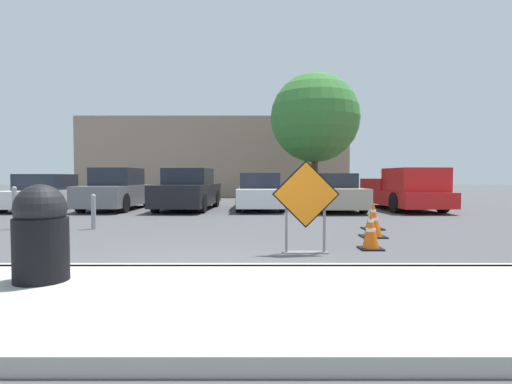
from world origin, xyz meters
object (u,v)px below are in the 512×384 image
object	(u,v)px
traffic_cone_third	(373,217)
parked_car_second	(117,191)
traffic_cone_nearest	(371,230)
parked_car_nearest	(46,193)
bollard_second	(15,207)
pickup_truck	(405,191)
bollard_nearest	(94,211)
road_closed_sign	(306,202)
trash_bin	(41,233)
traffic_cone_second	(373,220)
parked_car_fourth	(260,192)
parked_car_third	(188,191)
parked_car_fifth	(332,193)

from	to	relation	value
traffic_cone_third	parked_car_second	world-z (taller)	parked_car_second
traffic_cone_nearest	parked_car_nearest	bearing A→B (deg)	140.20
traffic_cone_third	bollard_second	xyz separation A→B (m)	(-8.79, 0.03, 0.24)
traffic_cone_nearest	bollard_second	size ratio (longest dim) A/B	0.66
pickup_truck	bollard_nearest	world-z (taller)	pickup_truck
road_closed_sign	parked_car_nearest	bearing A→B (deg)	135.43
road_closed_sign	trash_bin	distance (m)	3.94
traffic_cone_nearest	traffic_cone_second	xyz separation A→B (m)	(0.46, 1.42, 0.03)
traffic_cone_nearest	parked_car_fourth	size ratio (longest dim) A/B	0.15
parked_car_nearest	pickup_truck	size ratio (longest dim) A/B	0.84
parked_car_third	parked_car_fifth	bearing A→B (deg)	-179.06
parked_car_nearest	road_closed_sign	bearing A→B (deg)	134.52
parked_car_nearest	traffic_cone_second	bearing A→B (deg)	145.47
parked_car_fifth	bollard_nearest	bearing A→B (deg)	37.90
parked_car_second	parked_car_fifth	bearing A→B (deg)	179.90
parked_car_second	parked_car_nearest	bearing A→B (deg)	1.58
road_closed_sign	trash_bin	xyz separation A→B (m)	(-3.20, -2.29, -0.19)
road_closed_sign	traffic_cone_nearest	xyz separation A→B (m)	(1.20, 0.37, -0.53)
trash_bin	bollard_second	distance (m)	6.46
parked_car_fifth	trash_bin	xyz separation A→B (m)	(-5.30, -10.96, 0.01)
road_closed_sign	bollard_nearest	bearing A→B (deg)	147.27
parked_car_fourth	pickup_truck	distance (m)	5.62
parked_car_second	parked_car_fifth	xyz separation A→B (m)	(8.38, -0.26, -0.08)
parked_car_nearest	bollard_second	size ratio (longest dim) A/B	4.17
traffic_cone_nearest	parked_car_second	distance (m)	11.37
parked_car_fourth	parked_car_fifth	size ratio (longest dim) A/B	1.03
bollard_second	parked_car_second	bearing A→B (deg)	85.27
road_closed_sign	bollard_nearest	size ratio (longest dim) A/B	1.81
bollard_nearest	bollard_second	size ratio (longest dim) A/B	0.82
parked_car_second	bollard_nearest	distance (m)	6.02
traffic_cone_second	parked_car_fifth	bearing A→B (deg)	86.35
traffic_cone_nearest	parked_car_third	bearing A→B (deg)	118.73
traffic_cone_third	traffic_cone_second	bearing A→B (deg)	-106.00
pickup_truck	traffic_cone_nearest	bearing A→B (deg)	62.98
traffic_cone_nearest	parked_car_third	size ratio (longest dim) A/B	0.15
parked_car_fourth	pickup_truck	size ratio (longest dim) A/B	0.90
road_closed_sign	trash_bin	world-z (taller)	road_closed_sign
traffic_cone_third	parked_car_fourth	distance (m)	6.68
road_closed_sign	parked_car_fifth	world-z (taller)	road_closed_sign
traffic_cone_nearest	trash_bin	world-z (taller)	trash_bin
traffic_cone_nearest	bollard_second	bearing A→B (deg)	161.10
pickup_truck	trash_bin	xyz separation A→B (m)	(-8.12, -10.98, -0.04)
traffic_cone_second	parked_car_third	xyz separation A→B (m)	(-5.14, 7.13, 0.37)
parked_car_nearest	parked_car_third	xyz separation A→B (m)	(5.59, -0.01, 0.11)
parked_car_third	bollard_nearest	xyz separation A→B (m)	(-1.34, -5.82, -0.29)
traffic_cone_third	pickup_truck	size ratio (longest dim) A/B	0.12
traffic_cone_third	parked_car_fifth	size ratio (longest dim) A/B	0.14
road_closed_sign	parked_car_third	size ratio (longest dim) A/B	0.33
parked_car_fifth	bollard_second	bearing A→B (deg)	31.25
traffic_cone_third	bollard_nearest	bearing A→B (deg)	179.72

